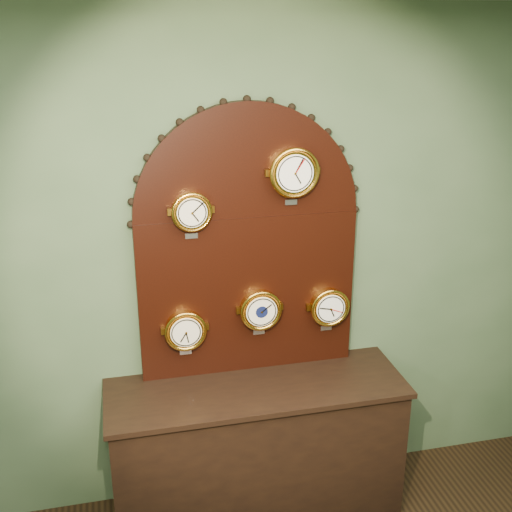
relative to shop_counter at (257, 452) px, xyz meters
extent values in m
plane|color=#476042|center=(0.00, 0.27, 1.00)|extent=(4.00, 0.00, 4.00)
cube|color=black|center=(0.00, 0.00, 0.00)|extent=(1.60, 0.50, 0.80)
cube|color=black|center=(0.00, 0.22, 0.88)|extent=(1.20, 0.06, 0.90)
cylinder|color=black|center=(0.00, 0.22, 1.33)|extent=(1.20, 0.06, 1.20)
cylinder|color=gold|center=(-0.30, 0.16, 1.40)|extent=(0.19, 0.08, 0.19)
torus|color=gold|center=(-0.30, 0.13, 1.40)|extent=(0.21, 0.02, 0.21)
cylinder|color=white|center=(-0.30, 0.12, 1.40)|extent=(0.15, 0.01, 0.15)
cube|color=silver|center=(-0.30, 0.19, 1.26)|extent=(0.06, 0.01, 0.03)
cylinder|color=gold|center=(0.23, 0.16, 1.57)|extent=(0.25, 0.08, 0.25)
torus|color=gold|center=(0.23, 0.13, 1.57)|extent=(0.26, 0.02, 0.26)
cylinder|color=white|center=(0.23, 0.12, 1.57)|extent=(0.20, 0.01, 0.20)
cube|color=silver|center=(0.23, 0.19, 1.40)|extent=(0.07, 0.01, 0.03)
cylinder|color=gold|center=(-0.36, 0.16, 0.74)|extent=(0.21, 0.08, 0.21)
torus|color=gold|center=(-0.36, 0.13, 0.74)|extent=(0.23, 0.02, 0.23)
cylinder|color=white|center=(-0.36, 0.12, 0.74)|extent=(0.17, 0.01, 0.17)
cube|color=silver|center=(-0.36, 0.19, 0.59)|extent=(0.07, 0.01, 0.03)
cylinder|color=gold|center=(0.06, 0.16, 0.81)|extent=(0.22, 0.08, 0.22)
torus|color=gold|center=(0.06, 0.13, 0.81)|extent=(0.23, 0.02, 0.23)
cylinder|color=white|center=(0.06, 0.12, 0.81)|extent=(0.17, 0.01, 0.17)
cube|color=silver|center=(0.06, 0.19, 0.66)|extent=(0.07, 0.01, 0.03)
cylinder|color=#0D143B|center=(0.06, 0.12, 0.81)|extent=(0.07, 0.00, 0.07)
cylinder|color=gold|center=(0.45, 0.16, 0.79)|extent=(0.21, 0.08, 0.21)
torus|color=gold|center=(0.45, 0.13, 0.79)|extent=(0.22, 0.02, 0.22)
cylinder|color=white|center=(0.45, 0.12, 0.79)|extent=(0.17, 0.01, 0.17)
cube|color=silver|center=(0.45, 0.19, 0.64)|extent=(0.06, 0.01, 0.03)
camera|label=1|loc=(-0.68, -2.93, 2.30)|focal=44.70mm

